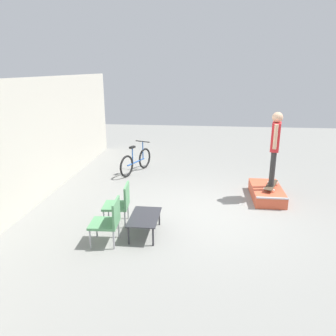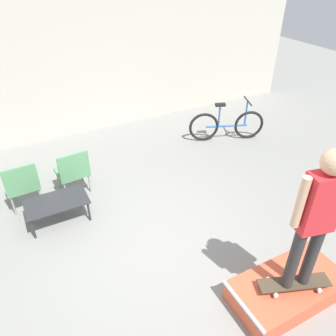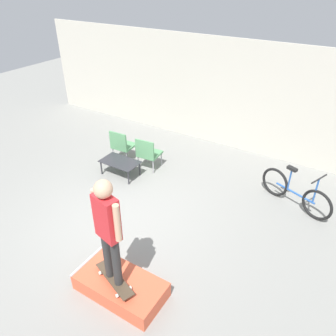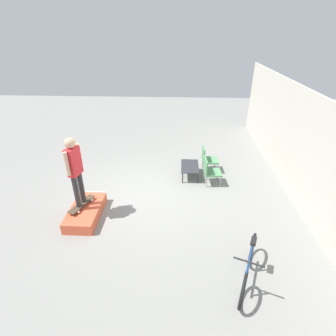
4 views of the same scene
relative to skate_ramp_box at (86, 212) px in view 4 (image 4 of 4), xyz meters
The scene contains 9 objects.
ground_plane 1.80m from the skate_ramp_box, 129.26° to the left, with size 24.00×24.00×0.00m, color gray.
house_wall_back 5.95m from the skate_ramp_box, 101.30° to the left, with size 12.00×0.06×3.00m.
skate_ramp_box is the anchor object (origin of this frame).
skateboard_on_ramp 0.24m from the skate_ramp_box, 110.27° to the right, with size 0.88×0.49×0.07m.
person_skater 1.33m from the skate_ramp_box, 110.27° to the right, with size 0.56×0.28×1.82m.
coffee_table 3.55m from the skate_ramp_box, 128.84° to the left, with size 0.96×0.57×0.39m.
patio_chair_left 4.28m from the skate_ramp_box, 128.10° to the left, with size 0.55×0.55×0.88m.
patio_chair_right 3.82m from the skate_ramp_box, 118.10° to the left, with size 0.56×0.56×0.88m.
bicycle 4.17m from the skate_ramp_box, 64.58° to the left, with size 1.63×0.74×0.94m.
Camera 4 is at (6.47, 1.01, 4.41)m, focal length 28.00 mm.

